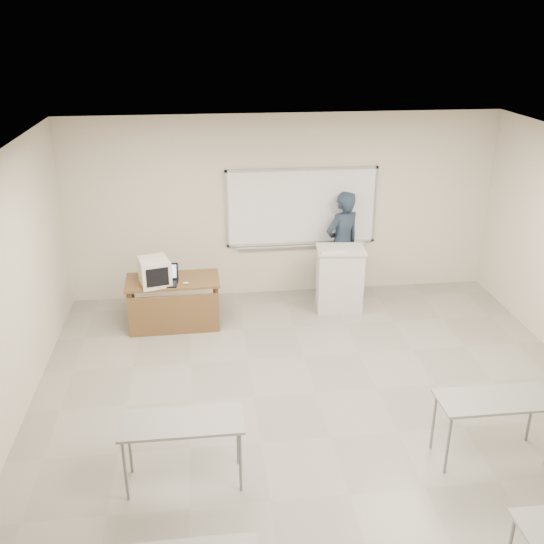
{
  "coord_description": "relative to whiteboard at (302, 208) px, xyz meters",
  "views": [
    {
      "loc": [
        -1.3,
        -5.42,
        4.32
      ],
      "look_at": [
        -0.4,
        2.2,
        1.11
      ],
      "focal_mm": 40.0,
      "sensor_mm": 36.0,
      "label": 1
    }
  ],
  "objects": [
    {
      "name": "podium",
      "position": [
        0.5,
        -0.77,
        -0.96
      ],
      "size": [
        0.74,
        0.54,
        1.04
      ],
      "rotation": [
        0.0,
        0.0,
        -0.1
      ],
      "color": "silver",
      "rests_on": "floor"
    },
    {
      "name": "floor",
      "position": [
        -0.3,
        -3.97,
        -1.49
      ],
      "size": [
        7.0,
        8.0,
        0.01
      ],
      "primitive_type": "cube",
      "color": "gray",
      "rests_on": "ground"
    },
    {
      "name": "mouse",
      "position": [
        -1.9,
        -1.21,
        -0.71
      ],
      "size": [
        0.1,
        0.08,
        0.04
      ],
      "primitive_type": "ellipsoid",
      "rotation": [
        0.0,
        0.0,
        -0.2
      ],
      "color": "#AEAFB7",
      "rests_on": "instructor_desk"
    },
    {
      "name": "presenter",
      "position": [
        0.65,
        -0.21,
        -0.58
      ],
      "size": [
        0.78,
        0.68,
        1.79
      ],
      "primitive_type": "imported",
      "rotation": [
        0.0,
        0.0,
        3.61
      ],
      "color": "black",
      "rests_on": "floor"
    },
    {
      "name": "instructor_desk",
      "position": [
        -2.1,
        -1.12,
        -0.94
      ],
      "size": [
        1.38,
        0.69,
        0.75
      ],
      "rotation": [
        0.0,
        0.0,
        0.02
      ],
      "color": "brown",
      "rests_on": "floor"
    },
    {
      "name": "whiteboard",
      "position": [
        0.0,
        0.0,
        0.0
      ],
      "size": [
        2.48,
        0.1,
        1.31
      ],
      "color": "white",
      "rests_on": "floor"
    },
    {
      "name": "keyboard",
      "position": [
        0.35,
        -0.89,
        -0.43
      ],
      "size": [
        0.43,
        0.17,
        0.02
      ],
      "primitive_type": "cube",
      "rotation": [
        0.0,
        0.0,
        0.08
      ],
      "color": "beige",
      "rests_on": "podium"
    },
    {
      "name": "crt_monitor",
      "position": [
        -2.35,
        -1.14,
        -0.54
      ],
      "size": [
        0.42,
        0.47,
        0.4
      ],
      "rotation": [
        0.0,
        0.0,
        0.25
      ],
      "color": "beige",
      "rests_on": "instructor_desk"
    },
    {
      "name": "laptop",
      "position": [
        -2.2,
        -1.13,
        -0.67
      ],
      "size": [
        0.36,
        0.33,
        0.26
      ],
      "rotation": [
        0.0,
        0.0,
        -0.09
      ],
      "color": "black",
      "rests_on": "instructor_desk"
    },
    {
      "name": "student_desks",
      "position": [
        -0.3,
        -5.32,
        -0.81
      ],
      "size": [
        4.4,
        2.2,
        0.73
      ],
      "color": "gray",
      "rests_on": "floor"
    }
  ]
}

